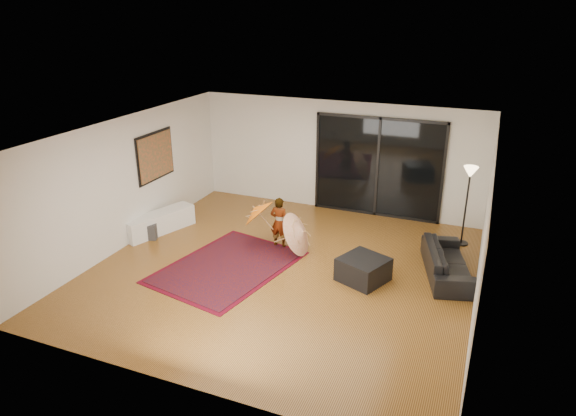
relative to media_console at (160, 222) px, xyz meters
The scene contains 17 objects.
floor 3.32m from the media_console, 10.88° to the right, with size 7.00×7.00×0.00m, color #A2692C.
ceiling 4.13m from the media_console, 10.88° to the right, with size 7.00×7.00×0.00m, color white.
wall_back 4.48m from the media_console, 41.50° to the left, with size 7.00×7.00×0.00m, color silver.
wall_front 5.37m from the media_console, 51.76° to the right, with size 7.00×7.00×0.00m, color silver.
wall_left 1.30m from the media_console, 111.81° to the right, with size 7.00×7.00×0.00m, color silver.
wall_right 6.87m from the media_console, ahead, with size 7.00×7.00×0.00m, color silver.
sliding_door 5.20m from the media_console, 33.78° to the left, with size 3.06×0.07×2.40m.
painting 1.48m from the media_console, 119.67° to the left, with size 0.04×1.28×1.08m.
media_console is the anchor object (origin of this frame).
speaker 0.37m from the media_console, 90.00° to the right, with size 0.30×0.30×0.34m, color #424244.
persian_rug 2.41m from the media_console, 22.67° to the right, with size 2.54×3.17×0.02m.
sofa 6.21m from the media_console, ahead, with size 1.89×0.74×0.55m, color black.
ottoman 4.80m from the media_console, ahead, with size 0.78×0.78×0.44m, color black.
floor_lamp 6.72m from the media_console, 16.65° to the left, with size 0.30×0.30×1.72m.
child 2.82m from the media_console, ahead, with size 0.40×0.26×1.10m, color #999999.
parasol_orange 2.31m from the media_console, ahead, with size 0.67×0.78×0.86m.
parasol_white 3.40m from the media_console, ahead, with size 0.60×0.92×0.96m.
Camera 1 is at (3.39, -8.10, 4.75)m, focal length 32.00 mm.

